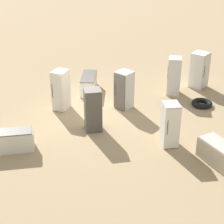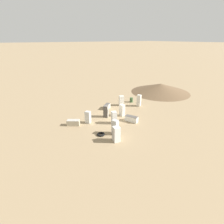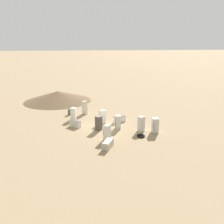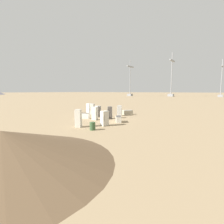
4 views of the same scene
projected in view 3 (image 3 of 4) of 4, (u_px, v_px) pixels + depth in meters
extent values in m
plane|color=#9E8460|center=(102.00, 128.00, 26.91)|extent=(1000.00, 1000.00, 0.00)
cone|color=brown|center=(58.00, 96.00, 39.85)|extent=(12.10, 12.10, 1.82)
cube|color=silver|center=(119.00, 119.00, 28.91)|extent=(1.36, 1.89, 0.75)
cube|color=#56514C|center=(119.00, 116.00, 28.79)|extent=(1.31, 1.82, 0.04)
cube|color=silver|center=(74.00, 114.00, 29.70)|extent=(0.93, 0.85, 1.68)
cube|color=beige|center=(71.00, 114.00, 29.73)|extent=(0.70, 0.30, 1.62)
cylinder|color=#2D2D2D|center=(71.00, 113.00, 29.96)|extent=(0.02, 0.02, 0.59)
cube|color=silver|center=(118.00, 122.00, 26.42)|extent=(0.78, 0.76, 1.68)
cube|color=#56514C|center=(115.00, 122.00, 26.42)|extent=(0.61, 0.19, 1.61)
cylinder|color=#2D2D2D|center=(115.00, 121.00, 26.61)|extent=(0.02, 0.02, 0.59)
cube|color=#B2A88E|center=(108.00, 144.00, 21.55)|extent=(1.74, 1.50, 0.71)
cube|color=#BCB7AD|center=(108.00, 141.00, 21.44)|extent=(1.67, 1.44, 0.04)
cube|color=beige|center=(75.00, 124.00, 27.21)|extent=(1.55, 1.39, 0.73)
cube|color=#56514C|center=(75.00, 121.00, 27.10)|extent=(1.49, 1.33, 0.04)
cube|color=#4C4742|center=(99.00, 123.00, 26.03)|extent=(0.88, 0.88, 1.72)
cube|color=gray|center=(100.00, 122.00, 26.29)|extent=(0.51, 0.41, 1.65)
cylinder|color=#2D2D2D|center=(102.00, 122.00, 26.15)|extent=(0.02, 0.02, 0.60)
cube|color=beige|center=(85.00, 108.00, 32.19)|extent=(0.78, 0.77, 1.94)
cube|color=silver|center=(86.00, 107.00, 32.38)|extent=(0.52, 0.27, 1.87)
cylinder|color=#2D2D2D|center=(87.00, 107.00, 32.22)|extent=(0.02, 0.02, 0.68)
cube|color=silver|center=(141.00, 124.00, 25.64)|extent=(0.74, 0.82, 1.81)
cube|color=beige|center=(140.00, 123.00, 25.88)|extent=(0.24, 0.63, 1.74)
cylinder|color=#2D2D2D|center=(141.00, 122.00, 26.00)|extent=(0.02, 0.02, 0.63)
cube|color=white|center=(155.00, 125.00, 25.26)|extent=(0.84, 0.85, 1.75)
cube|color=#BCB7AD|center=(156.00, 126.00, 24.90)|extent=(0.17, 0.69, 1.68)
cylinder|color=#2D2D2D|center=(154.00, 126.00, 24.83)|extent=(0.02, 0.02, 0.61)
cube|color=silver|center=(107.00, 132.00, 23.33)|extent=(0.84, 0.86, 1.65)
cube|color=silver|center=(105.00, 133.00, 23.07)|extent=(0.47, 0.35, 1.59)
cylinder|color=#2D2D2D|center=(103.00, 132.00, 23.15)|extent=(0.02, 0.02, 0.58)
cube|color=beige|center=(103.00, 117.00, 28.27)|extent=(0.62, 0.74, 1.77)
cube|color=beige|center=(100.00, 117.00, 28.15)|extent=(0.54, 0.09, 1.70)
cylinder|color=#2D2D2D|center=(99.00, 116.00, 28.29)|extent=(0.02, 0.02, 0.62)
torus|color=black|center=(141.00, 136.00, 24.25)|extent=(0.92, 0.92, 0.22)
cylinder|color=#385633|center=(70.00, 112.00, 32.02)|extent=(0.57, 0.57, 0.80)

